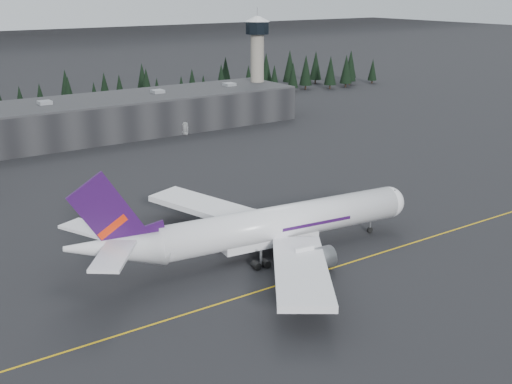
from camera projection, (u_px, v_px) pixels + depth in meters
ground at (318, 267)px, 116.88m from camera, size 1400.00×1400.00×0.00m
taxiline at (325, 270)px, 115.31m from camera, size 400.00×0.40×0.02m
terminal at (77, 120)px, 212.93m from camera, size 160.00×30.00×12.60m
control_tower at (257, 54)px, 250.54m from camera, size 10.00×10.00×37.70m
treeline at (43, 101)px, 241.57m from camera, size 360.00×20.00×15.00m
jet_main at (255, 228)px, 119.33m from camera, size 69.88×64.17×20.58m
gse_vehicle_b at (186, 133)px, 220.22m from camera, size 4.70×3.96×1.52m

